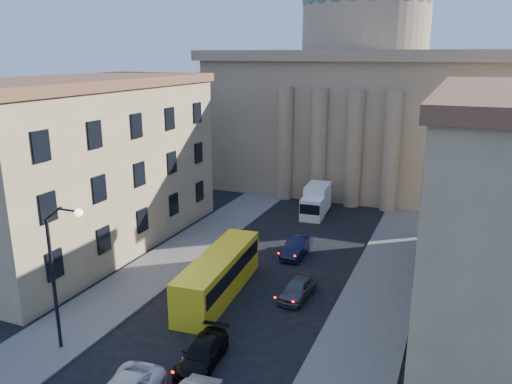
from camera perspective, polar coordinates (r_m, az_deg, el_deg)
sidewalk_left at (r=39.70m, az=-12.43°, el=-9.41°), size 5.00×60.00×0.15m
sidewalk_right at (r=33.81m, az=12.82°, el=-14.08°), size 5.00×60.00×0.15m
church at (r=68.07m, az=11.90°, el=11.22°), size 68.02×28.76×36.60m
building_left at (r=45.52m, az=-18.94°, el=3.08°), size 11.60×26.60×14.70m
street_lamp at (r=29.74m, az=-21.59°, el=-7.90°), size 2.62×0.44×8.83m
car_right_mid at (r=28.94m, az=-6.18°, el=-17.85°), size 2.37×4.84×1.35m
car_right_far at (r=35.69m, az=4.81°, el=-10.92°), size 1.95×4.24×1.41m
car_right_distant at (r=42.70m, az=4.67°, el=-6.27°), size 1.61×4.58×1.51m
city_bus at (r=35.70m, az=-4.27°, el=-9.26°), size 3.30×10.88×3.02m
box_truck at (r=53.25m, az=6.84°, el=-1.07°), size 2.57×5.79×3.11m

